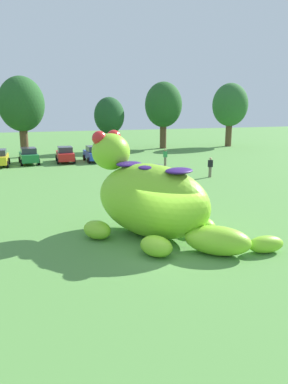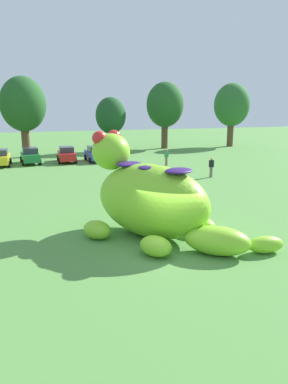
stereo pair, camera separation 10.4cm
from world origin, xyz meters
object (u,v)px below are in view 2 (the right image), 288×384
(car_green, at_px, (30,156))
(spectator_near_inflatable, at_px, (211,167))
(spectator_wandering, at_px, (166,157))
(spectator_mid_field, at_px, (153,180))
(car_red, at_px, (66,154))
(car_yellow, at_px, (0,158))
(giant_inflatable_creature, at_px, (152,199))
(car_blue, at_px, (95,154))

(car_green, distance_m, spectator_near_inflatable, 19.59)
(car_green, relative_size, spectator_wandering, 2.44)
(spectator_mid_field, bearing_deg, car_red, 103.57)
(car_yellow, xyz_separation_m, car_red, (6.77, 0.44, 0.00))
(spectator_mid_field, bearing_deg, spectator_wandering, 62.63)
(giant_inflatable_creature, bearing_deg, car_blue, 84.14)
(car_green, bearing_deg, car_blue, -5.76)
(car_yellow, height_order, car_blue, same)
(car_green, bearing_deg, car_yellow, -167.09)
(giant_inflatable_creature, distance_m, car_yellow, 25.77)
(car_green, bearing_deg, spectator_near_inflatable, -42.70)
(spectator_near_inflatable, relative_size, spectator_mid_field, 1.00)
(car_blue, distance_m, spectator_mid_field, 15.98)
(car_red, bearing_deg, spectator_wandering, -32.00)
(car_blue, bearing_deg, spectator_mid_field, -86.95)
(car_yellow, xyz_separation_m, spectator_near_inflatable, (17.36, -12.61, -0.01))
(car_red, height_order, car_blue, same)
(giant_inflatable_creature, bearing_deg, spectator_near_inflatable, 50.33)
(car_blue, distance_m, spectator_near_inflatable, 14.64)
(car_yellow, relative_size, spectator_wandering, 2.45)
(spectator_mid_field, distance_m, spectator_wandering, 11.86)
(giant_inflatable_creature, height_order, car_red, giant_inflatable_creature)
(car_yellow, bearing_deg, giant_inflatable_creature, -73.42)
(car_green, xyz_separation_m, spectator_wandering, (13.22, -6.12, -0.01))
(car_green, bearing_deg, spectator_mid_field, -64.99)
(spectator_near_inflatable, bearing_deg, car_blue, 120.72)
(spectator_wandering, bearing_deg, spectator_near_inflatable, -80.67)
(car_red, relative_size, car_blue, 1.02)
(giant_inflatable_creature, height_order, car_yellow, giant_inflatable_creature)
(spectator_wandering, bearing_deg, car_red, 148.00)
(car_yellow, relative_size, car_blue, 1.02)
(car_green, bearing_deg, car_red, -3.61)
(car_green, height_order, spectator_wandering, car_green)
(spectator_near_inflatable, relative_size, spectator_wandering, 1.00)
(giant_inflatable_creature, distance_m, spectator_wandering, 21.19)
(giant_inflatable_creature, relative_size, spectator_near_inflatable, 4.64)
(spectator_near_inflatable, xyz_separation_m, spectator_wandering, (-1.18, 7.16, 0.00))
(giant_inflatable_creature, height_order, spectator_near_inflatable, giant_inflatable_creature)
(spectator_mid_field, bearing_deg, spectator_near_inflatable, 26.94)
(car_green, height_order, car_blue, same)
(giant_inflatable_creature, xyz_separation_m, car_blue, (2.53, 24.66, -0.90))
(car_blue, bearing_deg, spectator_wandering, -40.72)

